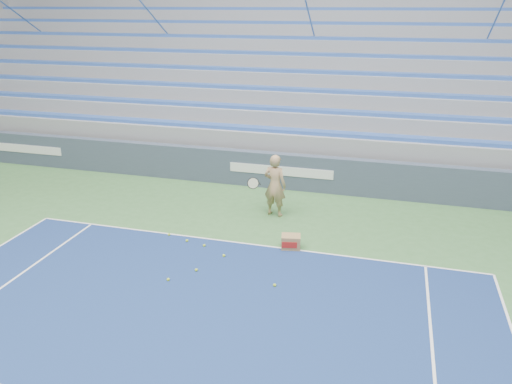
% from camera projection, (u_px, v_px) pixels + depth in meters
% --- Properties ---
extents(sponsor_barrier, '(30.00, 0.32, 1.10)m').
position_uv_depth(sponsor_barrier, '(282.00, 171.00, 15.25)').
color(sponsor_barrier, '#394558').
rests_on(sponsor_barrier, ground).
extents(bleachers, '(31.00, 9.15, 7.30)m').
position_uv_depth(bleachers, '(314.00, 84.00, 19.76)').
color(bleachers, gray).
rests_on(bleachers, ground).
extents(tennis_player, '(0.95, 0.87, 1.69)m').
position_uv_depth(tennis_player, '(275.00, 185.00, 13.16)').
color(tennis_player, tan).
rests_on(tennis_player, ground).
extents(ball_box, '(0.49, 0.41, 0.33)m').
position_uv_depth(ball_box, '(291.00, 242.00, 11.57)').
color(ball_box, olive).
rests_on(ball_box, ground).
extents(tennis_ball_0, '(0.07, 0.07, 0.07)m').
position_uv_depth(tennis_ball_0, '(169.00, 235.00, 12.24)').
color(tennis_ball_0, '#AED12A').
rests_on(tennis_ball_0, ground).
extents(tennis_ball_1, '(0.07, 0.07, 0.07)m').
position_uv_depth(tennis_ball_1, '(224.00, 256.00, 11.21)').
color(tennis_ball_1, '#AED12A').
rests_on(tennis_ball_1, ground).
extents(tennis_ball_2, '(0.07, 0.07, 0.07)m').
position_uv_depth(tennis_ball_2, '(275.00, 285.00, 10.03)').
color(tennis_ball_2, '#AED12A').
rests_on(tennis_ball_2, ground).
extents(tennis_ball_3, '(0.07, 0.07, 0.07)m').
position_uv_depth(tennis_ball_3, '(204.00, 246.00, 11.68)').
color(tennis_ball_3, '#AED12A').
rests_on(tennis_ball_3, ground).
extents(tennis_ball_4, '(0.07, 0.07, 0.07)m').
position_uv_depth(tennis_ball_4, '(196.00, 270.00, 10.60)').
color(tennis_ball_4, '#AED12A').
rests_on(tennis_ball_4, ground).
extents(tennis_ball_5, '(0.07, 0.07, 0.07)m').
position_uv_depth(tennis_ball_5, '(187.00, 241.00, 11.92)').
color(tennis_ball_5, '#AED12A').
rests_on(tennis_ball_5, ground).
extents(tennis_ball_6, '(0.07, 0.07, 0.07)m').
position_uv_depth(tennis_ball_6, '(168.00, 280.00, 10.24)').
color(tennis_ball_6, '#AED12A').
rests_on(tennis_ball_6, ground).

